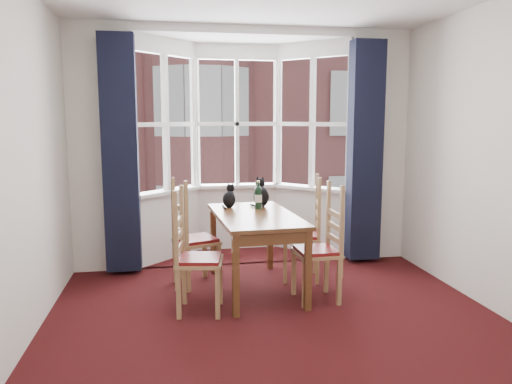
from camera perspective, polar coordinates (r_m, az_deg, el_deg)
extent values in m
plane|color=black|center=(4.09, 3.73, -16.88)|extent=(4.50, 4.50, 0.00)
plane|color=silver|center=(3.78, -27.02, 2.24)|extent=(0.00, 4.50, 4.50)
plane|color=silver|center=(1.64, 22.84, -4.41)|extent=(4.00, 0.00, 4.00)
cube|color=silver|center=(5.91, -17.32, 4.66)|extent=(0.70, 0.12, 2.80)
cube|color=silver|center=(6.38, 13.66, 5.05)|extent=(0.70, 0.12, 2.80)
cube|color=black|center=(5.70, -15.24, 4.13)|extent=(0.38, 0.22, 2.60)
cube|color=black|center=(6.12, 12.33, 4.50)|extent=(0.38, 0.22, 2.60)
cube|color=brown|center=(5.05, -0.08, -2.75)|extent=(0.86, 1.48, 0.04)
cube|color=brown|center=(4.44, -2.33, -9.57)|extent=(0.06, 0.06, 0.75)
cube|color=brown|center=(5.71, -4.91, -5.52)|extent=(0.06, 0.06, 0.75)
cube|color=brown|center=(4.61, 5.96, -8.94)|extent=(0.06, 0.06, 0.75)
cube|color=brown|center=(5.84, 1.62, -5.17)|extent=(0.06, 0.06, 0.75)
cube|color=#9F7B4D|center=(4.57, -6.43, -7.75)|extent=(0.46, 0.48, 0.06)
cube|color=maroon|center=(4.56, -6.43, -7.57)|extent=(0.42, 0.43, 0.03)
cube|color=#9F7B4D|center=(5.29, -6.82, -5.50)|extent=(0.52, 0.53, 0.06)
cube|color=maroon|center=(5.29, -6.82, -5.34)|extent=(0.47, 0.48, 0.03)
cube|color=#9F7B4D|center=(4.85, 6.91, -6.78)|extent=(0.41, 0.43, 0.06)
cube|color=maroon|center=(4.85, 6.91, -6.61)|extent=(0.37, 0.39, 0.03)
cube|color=#9F7B4D|center=(5.48, 5.16, -5.00)|extent=(0.48, 0.50, 0.06)
cube|color=maroon|center=(5.47, 5.16, -4.85)|extent=(0.44, 0.45, 0.03)
ellipsoid|color=black|center=(5.42, -3.10, -0.86)|extent=(0.19, 0.22, 0.18)
sphere|color=black|center=(5.46, -2.94, 0.45)|extent=(0.11, 0.11, 0.09)
cone|color=black|center=(5.46, -3.19, 0.90)|extent=(0.04, 0.04, 0.04)
cone|color=black|center=(5.45, -2.70, 0.89)|extent=(0.04, 0.04, 0.04)
ellipsoid|color=black|center=(5.46, 0.59, -0.55)|extent=(0.18, 0.23, 0.22)
sphere|color=black|center=(5.52, 0.48, 1.04)|extent=(0.11, 0.11, 0.11)
cone|color=black|center=(5.51, 0.17, 1.58)|extent=(0.04, 0.04, 0.05)
cone|color=black|center=(5.52, 0.78, 1.59)|extent=(0.04, 0.04, 0.05)
cylinder|color=black|center=(5.32, 0.27, -0.78)|extent=(0.08, 0.08, 0.22)
sphere|color=black|center=(5.30, 0.27, 0.32)|extent=(0.07, 0.07, 0.07)
cylinder|color=black|center=(5.30, 0.27, 0.76)|extent=(0.03, 0.03, 0.09)
cylinder|color=gold|center=(5.29, 0.27, 1.20)|extent=(0.03, 0.03, 0.02)
cylinder|color=silver|center=(5.32, 0.27, -0.73)|extent=(0.08, 0.08, 0.08)
cylinder|color=white|center=(6.25, -9.52, 0.71)|extent=(0.06, 0.06, 0.10)
plane|color=#333335|center=(36.68, -8.17, -3.89)|extent=(80.00, 80.00, 0.00)
cube|color=#8F4C49|center=(17.88, -6.96, 5.94)|extent=(18.00, 6.00, 14.00)
cylinder|color=#8F4C49|center=(14.89, -6.39, 5.47)|extent=(3.20, 3.20, 14.00)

